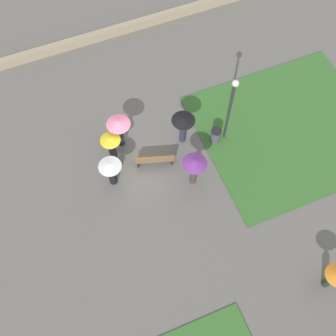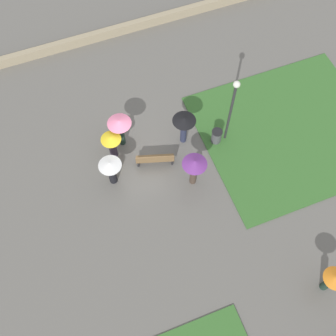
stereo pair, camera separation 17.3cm
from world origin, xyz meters
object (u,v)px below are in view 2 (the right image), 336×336
lamp_post (232,105)px  trash_bin (216,136)px  crowd_person_white (111,168)px  park_bench (155,159)px  crowd_person_pink (120,126)px  crowd_person_purple (194,166)px  lone_walker_far_path (333,280)px  crowd_person_yellow (112,144)px  crowd_person_black (184,124)px

lamp_post → trash_bin: 2.47m
crowd_person_white → park_bench: bearing=30.3°
park_bench → crowd_person_pink: bearing=-40.4°
crowd_person_white → crowd_person_pink: bearing=87.3°
park_bench → trash_bin: bearing=-160.4°
crowd_person_purple → crowd_person_white: 3.86m
crowd_person_white → crowd_person_purple: bearing=5.3°
lone_walker_far_path → lamp_post: bearing=24.2°
park_bench → crowd_person_purple: 2.34m
crowd_person_pink → crowd_person_purple: 4.15m
park_bench → crowd_person_yellow: 2.22m
park_bench → crowd_person_yellow: (1.74, -1.22, 0.63)m
park_bench → trash_bin: (-3.35, -0.13, -0.03)m
lamp_post → crowd_person_black: (2.05, -0.66, -1.37)m
crowd_person_pink → lone_walker_far_path: crowd_person_pink is taller
lamp_post → crowd_person_purple: (2.50, 1.69, -1.30)m
trash_bin → lone_walker_far_path: 8.53m
trash_bin → lone_walker_far_path: (-1.31, 8.39, 0.80)m
crowd_person_purple → park_bench: bearing=-172.3°
crowd_person_black → trash_bin: bearing=29.5°
trash_bin → crowd_person_pink: crowd_person_pink is taller
trash_bin → crowd_person_yellow: crowd_person_yellow is taller
trash_bin → crowd_person_purple: (1.98, 1.69, 1.11)m
crowd_person_pink → crowd_person_white: crowd_person_pink is taller
crowd_person_white → trash_bin: bearing=29.8°
crowd_person_purple → crowd_person_white: (3.57, -1.43, -0.32)m
crowd_person_pink → crowd_person_black: 3.09m
crowd_person_yellow → lone_walker_far_path: size_ratio=0.98×
crowd_person_purple → lone_walker_far_path: bearing=-7.5°
lamp_post → crowd_person_pink: (4.98, -1.64, -1.35)m
lamp_post → park_bench: bearing=2.0°
crowd_person_black → lone_walker_far_path: size_ratio=1.14×
crowd_person_white → crowd_person_yellow: 1.42m
lamp_post → crowd_person_pink: lamp_post is taller
crowd_person_purple → crowd_person_black: crowd_person_purple is taller
crowd_person_white → lone_walker_far_path: 10.64m
trash_bin → crowd_person_yellow: size_ratio=0.52×
trash_bin → lone_walker_far_path: size_ratio=0.51×
crowd_person_black → park_bench: bearing=-103.5°
crowd_person_pink → crowd_person_white: bearing=-77.5°
crowd_person_white → crowd_person_yellow: bearing=98.1°
crowd_person_pink → crowd_person_black: (-2.93, 0.97, -0.02)m
crowd_person_white → crowd_person_black: bearing=40.0°
park_bench → crowd_person_purple: size_ratio=0.94×
crowd_person_purple → crowd_person_black: (-0.45, -2.35, -0.07)m
lamp_post → trash_bin: (0.51, -0.00, -2.41)m
crowd_person_pink → crowd_person_yellow: 0.93m
park_bench → crowd_person_yellow: size_ratio=1.13×
crowd_person_yellow → crowd_person_black: bearing=18.6°
lamp_post → crowd_person_yellow: (5.60, -1.08, -1.76)m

